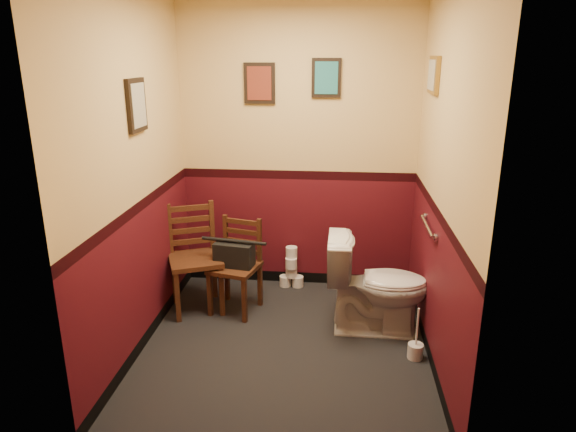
# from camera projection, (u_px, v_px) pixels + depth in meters

# --- Properties ---
(floor) EXTENTS (2.20, 2.40, 0.00)m
(floor) POSITION_uv_depth(u_px,v_px,m) (285.00, 346.00, 4.05)
(floor) COLOR black
(floor) RESTS_ON ground
(wall_back) EXTENTS (2.20, 0.00, 2.70)m
(wall_back) POSITION_uv_depth(u_px,v_px,m) (298.00, 150.00, 4.78)
(wall_back) COLOR #4A0D16
(wall_back) RESTS_ON ground
(wall_front) EXTENTS (2.20, 0.00, 2.70)m
(wall_front) POSITION_uv_depth(u_px,v_px,m) (259.00, 237.00, 2.50)
(wall_front) COLOR #4A0D16
(wall_front) RESTS_ON ground
(wall_left) EXTENTS (0.00, 2.40, 2.70)m
(wall_left) POSITION_uv_depth(u_px,v_px,m) (135.00, 176.00, 3.75)
(wall_left) COLOR #4A0D16
(wall_left) RESTS_ON ground
(wall_right) EXTENTS (0.00, 2.40, 2.70)m
(wall_right) POSITION_uv_depth(u_px,v_px,m) (443.00, 183.00, 3.54)
(wall_right) COLOR #4A0D16
(wall_right) RESTS_ON ground
(grab_bar) EXTENTS (0.05, 0.56, 0.06)m
(grab_bar) POSITION_uv_depth(u_px,v_px,m) (428.00, 226.00, 3.90)
(grab_bar) COLOR silver
(grab_bar) RESTS_ON wall_right
(framed_print_back_a) EXTENTS (0.28, 0.04, 0.36)m
(framed_print_back_a) POSITION_uv_depth(u_px,v_px,m) (260.00, 83.00, 4.61)
(framed_print_back_a) COLOR black
(framed_print_back_a) RESTS_ON wall_back
(framed_print_back_b) EXTENTS (0.26, 0.04, 0.34)m
(framed_print_back_b) POSITION_uv_depth(u_px,v_px,m) (326.00, 78.00, 4.54)
(framed_print_back_b) COLOR black
(framed_print_back_b) RESTS_ON wall_back
(framed_print_left) EXTENTS (0.04, 0.30, 0.38)m
(framed_print_left) POSITION_uv_depth(u_px,v_px,m) (137.00, 105.00, 3.69)
(framed_print_left) COLOR black
(framed_print_left) RESTS_ON wall_left
(framed_print_right) EXTENTS (0.04, 0.34, 0.28)m
(framed_print_right) POSITION_uv_depth(u_px,v_px,m) (434.00, 75.00, 3.90)
(framed_print_right) COLOR olive
(framed_print_right) RESTS_ON wall_right
(toilet) EXTENTS (0.83, 0.47, 0.81)m
(toilet) POSITION_uv_depth(u_px,v_px,m) (377.00, 286.00, 4.17)
(toilet) COLOR white
(toilet) RESTS_ON floor
(toilet_brush) EXTENTS (0.12, 0.12, 0.42)m
(toilet_brush) POSITION_uv_depth(u_px,v_px,m) (415.00, 350.00, 3.87)
(toilet_brush) COLOR silver
(toilet_brush) RESTS_ON floor
(chair_left) EXTENTS (0.58, 0.58, 0.95)m
(chair_left) POSITION_uv_depth(u_px,v_px,m) (195.00, 258.00, 4.55)
(chair_left) COLOR #592F1A
(chair_left) RESTS_ON floor
(chair_right) EXTENTS (0.47, 0.47, 0.83)m
(chair_right) POSITION_uv_depth(u_px,v_px,m) (237.00, 266.00, 4.53)
(chair_right) COLOR #592F1A
(chair_right) RESTS_ON floor
(handbag) EXTENTS (0.36, 0.22, 0.25)m
(handbag) POSITION_uv_depth(u_px,v_px,m) (234.00, 254.00, 4.46)
(handbag) COLOR black
(handbag) RESTS_ON chair_right
(tp_stack) EXTENTS (0.24, 0.14, 0.41)m
(tp_stack) POSITION_uv_depth(u_px,v_px,m) (291.00, 270.00, 5.04)
(tp_stack) COLOR silver
(tp_stack) RESTS_ON floor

